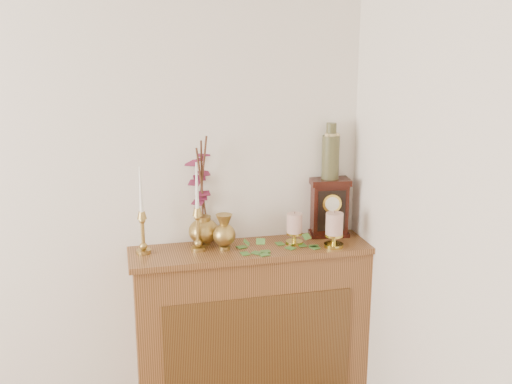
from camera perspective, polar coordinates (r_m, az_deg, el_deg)
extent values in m
cube|color=brown|center=(3.24, -0.37, -13.25)|extent=(1.20, 0.30, 0.90)
cube|color=brown|center=(3.13, 0.27, -15.23)|extent=(0.96, 0.01, 0.63)
cube|color=brown|center=(3.05, -0.39, -5.50)|extent=(1.24, 0.34, 0.03)
cylinder|color=tan|center=(3.01, -10.65, -5.58)|extent=(0.07, 0.07, 0.02)
sphere|color=tan|center=(3.00, -10.67, -5.09)|extent=(0.04, 0.04, 0.04)
cylinder|color=tan|center=(2.98, -10.73, -3.94)|extent=(0.02, 0.02, 0.13)
sphere|color=tan|center=(2.96, -10.79, -2.69)|extent=(0.03, 0.03, 0.03)
cone|color=tan|center=(2.95, -10.81, -2.18)|extent=(0.05, 0.05, 0.04)
cone|color=white|center=(2.92, -10.93, 0.21)|extent=(0.02, 0.02, 0.23)
cylinder|color=tan|center=(3.01, -5.51, -5.39)|extent=(0.07, 0.07, 0.02)
sphere|color=tan|center=(3.00, -5.53, -4.88)|extent=(0.04, 0.04, 0.04)
cylinder|color=tan|center=(2.98, -5.56, -3.70)|extent=(0.02, 0.02, 0.13)
sphere|color=tan|center=(2.96, -5.59, -2.41)|extent=(0.03, 0.03, 0.03)
cone|color=tan|center=(2.95, -5.60, -1.88)|extent=(0.05, 0.05, 0.04)
cone|color=white|center=(2.92, -5.67, 0.58)|extent=(0.02, 0.02, 0.23)
cylinder|color=tan|center=(3.01, -3.02, -5.32)|extent=(0.06, 0.06, 0.02)
sphere|color=tan|center=(2.99, -3.04, -4.11)|extent=(0.11, 0.11, 0.11)
cone|color=tan|center=(2.96, -3.06, -2.68)|extent=(0.08, 0.08, 0.06)
cylinder|color=tan|center=(3.09, -4.98, -4.91)|extent=(0.07, 0.07, 0.01)
ellipsoid|color=tan|center=(3.07, -5.00, -3.74)|extent=(0.15, 0.15, 0.13)
cylinder|color=tan|center=(3.05, -5.03, -2.55)|extent=(0.08, 0.08, 0.03)
cylinder|color=#472819|center=(3.01, -5.25, 0.91)|extent=(0.06, 0.09, 0.37)
cylinder|color=#472819|center=(3.01, -5.18, 1.23)|extent=(0.02, 0.08, 0.40)
cylinder|color=#472819|center=(3.00, -5.11, 1.54)|extent=(0.04, 0.14, 0.42)
cylinder|color=gold|center=(3.10, 3.66, -4.80)|extent=(0.09, 0.09, 0.02)
cylinder|color=gold|center=(3.09, 3.67, -4.34)|extent=(0.02, 0.02, 0.04)
cylinder|color=gold|center=(3.08, 3.67, -3.93)|extent=(0.08, 0.08, 0.01)
cylinder|color=beige|center=(3.06, 3.69, -2.97)|extent=(0.08, 0.08, 0.10)
cylinder|color=#472819|center=(3.05, 3.71, -1.99)|extent=(0.00, 0.00, 0.01)
cylinder|color=gold|center=(3.07, 7.41, -5.05)|extent=(0.10, 0.10, 0.02)
cylinder|color=gold|center=(3.06, 7.42, -4.52)|extent=(0.02, 0.02, 0.04)
cylinder|color=gold|center=(3.05, 7.44, -4.08)|extent=(0.09, 0.09, 0.01)
cylinder|color=beige|center=(3.03, 7.48, -3.00)|extent=(0.09, 0.09, 0.11)
cylinder|color=#472819|center=(3.02, 7.51, -1.91)|extent=(0.00, 0.00, 0.01)
cube|color=#40722B|center=(2.97, 3.93, -5.74)|extent=(0.05, 0.06, 0.00)
cube|color=#40722B|center=(2.99, -2.03, -5.59)|extent=(0.06, 0.06, 0.00)
cube|color=#40722B|center=(3.05, 2.67, -5.21)|extent=(0.06, 0.06, 0.00)
cube|color=#40722B|center=(3.04, 4.62, -5.27)|extent=(0.06, 0.06, 0.00)
cube|color=#40722B|center=(3.02, -1.25, -5.38)|extent=(0.05, 0.04, 0.00)
cube|color=#40722B|center=(2.95, -0.56, -5.82)|extent=(0.05, 0.06, 0.00)
cube|color=#40722B|center=(3.02, 0.70, -5.37)|extent=(0.06, 0.05, 0.00)
cube|color=#40722B|center=(3.03, 0.18, -5.32)|extent=(0.05, 0.06, 0.00)
cube|color=#40722B|center=(3.00, 3.35, -5.54)|extent=(0.06, 0.05, 0.00)
cube|color=#40722B|center=(3.02, -1.54, -5.37)|extent=(0.06, 0.06, 0.00)
cube|color=#40722B|center=(2.97, -0.91, -4.81)|extent=(0.05, 0.05, 0.02)
cube|color=#40722B|center=(2.92, 0.44, -4.74)|extent=(0.05, 0.04, 0.02)
cube|color=#40722B|center=(3.03, 4.84, -4.24)|extent=(0.04, 0.05, 0.02)
cube|color=#33100A|center=(3.26, 6.88, -3.86)|extent=(0.22, 0.17, 0.02)
cube|color=#33100A|center=(3.22, 6.95, -1.58)|extent=(0.20, 0.15, 0.27)
cube|color=#33100A|center=(3.18, 7.04, 1.01)|extent=(0.22, 0.17, 0.03)
cube|color=black|center=(3.16, 7.21, -1.81)|extent=(0.14, 0.02, 0.22)
cylinder|color=yellow|center=(3.14, 7.25, -1.11)|extent=(0.10, 0.02, 0.10)
cylinder|color=silver|center=(3.14, 7.25, -1.11)|extent=(0.07, 0.01, 0.07)
sphere|color=yellow|center=(3.18, 7.16, -3.04)|extent=(0.03, 0.03, 0.03)
cylinder|color=#1A3425|center=(3.15, 7.11, 3.30)|extent=(0.09, 0.09, 0.23)
cylinder|color=#1A3425|center=(3.13, 7.19, 5.86)|extent=(0.05, 0.05, 0.08)
cylinder|color=tan|center=(3.13, 7.18, 5.43)|extent=(0.06, 0.06, 0.02)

